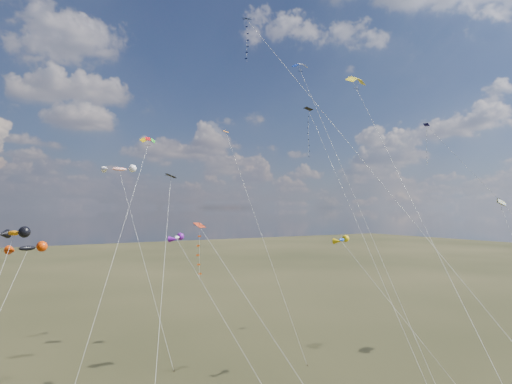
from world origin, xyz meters
TOP-DOWN VIEW (x-y plane):
  - diamond_black_high at (8.53, 18.46)m, footprint 6.46×25.18m
  - diamond_navy_tall at (-0.12, 15.72)m, footprint 8.61×33.36m
  - diamond_black_mid at (-12.67, 11.90)m, footprint 7.36×15.25m
  - diamond_red_low at (-10.09, 9.47)m, footprint 6.45×13.35m
  - diamond_navy_right at (28.00, 15.29)m, footprint 10.08×22.85m
  - diamond_orange_center at (2.58, 24.15)m, footprint 3.05×15.27m
  - parafoil_yellow at (7.98, 10.14)m, footprint 11.06×26.76m
  - parafoil_blue_white at (7.85, 19.96)m, footprint 4.54×25.06m
  - parafoil_striped at (27.09, 5.80)m, footprint 6.14×11.01m
  - parafoil_tricolor at (-9.63, 27.18)m, footprint 11.90×13.93m
  - novelty_black_orange at (-22.63, 23.50)m, footprint 8.00×10.53m
  - novelty_orange_black at (-24.10, 17.89)m, footprint 6.49×12.16m
  - novelty_white_purple at (-10.41, 15.18)m, footprint 5.96×12.51m
  - novelty_redwhite_stripe at (-11.56, 32.49)m, footprint 4.84×13.43m
  - novelty_blue_yellow at (5.49, 9.81)m, footprint 6.56×11.37m

SIDE VIEW (x-z plane):
  - diamond_red_low at x=-10.09m, z-range 4.93..20.87m
  - novelty_black_orange at x=-22.63m, z-range 6.34..20.20m
  - novelty_blue_yellow at x=5.49m, z-range 6.64..20.99m
  - novelty_white_purple at x=-10.41m, z-range 6.92..21.67m
  - novelty_orange_black at x=-24.10m, z-range 7.19..22.83m
  - diamond_black_mid at x=-12.67m, z-range 5.14..25.61m
  - parafoil_striped at x=27.09m, z-range 8.69..27.50m
  - diamond_orange_center at x=2.58m, z-range 4.68..32.46m
  - novelty_redwhite_stripe at x=-11.56m, z-range 10.71..33.46m
  - diamond_navy_right at x=28.00m, z-range 10.02..39.21m
  - parafoil_tricolor at x=-9.63m, z-range 12.22..38.22m
  - diamond_black_high at x=8.53m, z-range 10.29..40.24m
  - parafoil_yellow at x=7.98m, z-range 15.11..46.98m
  - diamond_navy_tall at x=-0.12m, z-range 13.84..52.85m
  - parafoil_blue_white at x=7.85m, z-range 17.12..53.10m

